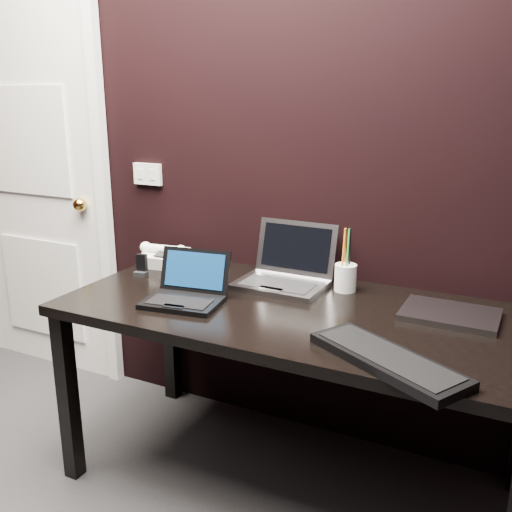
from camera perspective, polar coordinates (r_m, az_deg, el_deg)
The scene contains 11 objects.
wall_back at distance 2.44m, azimuth 1.16°, elevation 11.55°, with size 4.00×4.00×0.00m, color black.
door at distance 3.26m, azimuth -21.25°, elevation 7.08°, with size 0.99×0.10×2.14m.
wall_switch at distance 2.77m, azimuth -10.79°, elevation 8.06°, with size 0.15×0.02×0.10m.
desk at distance 2.11m, azimuth 3.82°, elevation -7.10°, with size 1.70×0.80×0.74m.
netbook at distance 2.13m, azimuth -7.02°, elevation -3.66°, with size 0.31×0.28×0.18m.
silver_laptop at distance 2.30m, azimuth 2.91°, elevation -1.84°, with size 0.35×0.32×0.24m.
ext_keyboard at distance 1.70m, azimuth 12.98°, elevation -10.05°, with size 0.51×0.38×0.03m.
closed_laptop at distance 2.09m, azimuth 18.82°, elevation -5.56°, with size 0.33×0.24×0.02m.
desk_phone at distance 2.59m, azimuth -9.16°, elevation -0.05°, with size 0.23×0.19×0.11m.
mobile_phone at distance 2.47m, azimuth -11.37°, elevation -1.14°, with size 0.06×0.05×0.09m.
pen_cup at distance 2.26m, azimuth 8.93°, elevation -2.03°, with size 0.11×0.11×0.25m.
Camera 1 is at (1.04, -0.40, 1.49)m, focal length 40.00 mm.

